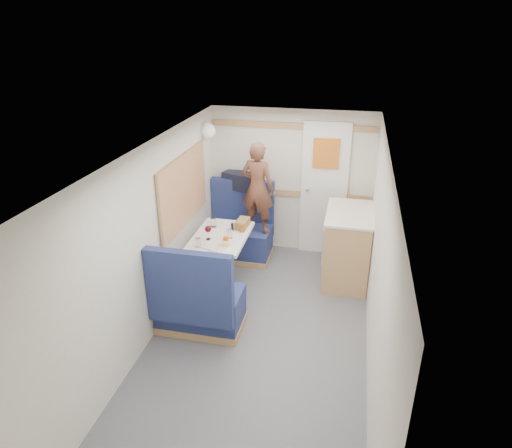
% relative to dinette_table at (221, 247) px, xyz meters
% --- Properties ---
extents(floor, '(4.50, 4.50, 0.00)m').
position_rel_dinette_table_xyz_m(floor, '(0.65, -1.00, -0.57)').
color(floor, '#515156').
rests_on(floor, ground).
extents(ceiling, '(4.50, 4.50, 0.00)m').
position_rel_dinette_table_xyz_m(ceiling, '(0.65, -1.00, 1.43)').
color(ceiling, silver).
rests_on(ceiling, wall_back).
extents(wall_back, '(2.20, 0.02, 2.00)m').
position_rel_dinette_table_xyz_m(wall_back, '(0.65, 1.25, 0.43)').
color(wall_back, silver).
rests_on(wall_back, floor).
extents(wall_left, '(0.02, 4.50, 2.00)m').
position_rel_dinette_table_xyz_m(wall_left, '(-0.45, -1.00, 0.43)').
color(wall_left, silver).
rests_on(wall_left, floor).
extents(wall_right, '(0.02, 4.50, 2.00)m').
position_rel_dinette_table_xyz_m(wall_right, '(1.75, -1.00, 0.43)').
color(wall_right, silver).
rests_on(wall_right, floor).
extents(oak_trim_low, '(2.15, 0.02, 0.08)m').
position_rel_dinette_table_xyz_m(oak_trim_low, '(0.65, 1.23, 0.28)').
color(oak_trim_low, '#A8724B').
rests_on(oak_trim_low, wall_back).
extents(oak_trim_high, '(2.15, 0.02, 0.08)m').
position_rel_dinette_table_xyz_m(oak_trim_high, '(0.65, 1.23, 1.21)').
color(oak_trim_high, '#A8724B').
rests_on(oak_trim_high, wall_back).
extents(side_window, '(0.04, 1.30, 0.72)m').
position_rel_dinette_table_xyz_m(side_window, '(-0.43, 0.00, 0.68)').
color(side_window, '#ABBB9F').
rests_on(side_window, wall_left).
extents(rear_door, '(0.62, 0.12, 1.86)m').
position_rel_dinette_table_xyz_m(rear_door, '(1.10, 1.22, 0.41)').
color(rear_door, white).
rests_on(rear_door, wall_back).
extents(dinette_table, '(0.62, 0.92, 0.72)m').
position_rel_dinette_table_xyz_m(dinette_table, '(0.00, 0.00, 0.00)').
color(dinette_table, white).
rests_on(dinette_table, floor).
extents(bench_far, '(0.90, 0.59, 1.05)m').
position_rel_dinette_table_xyz_m(bench_far, '(-0.00, 0.86, -0.27)').
color(bench_far, '#162648').
rests_on(bench_far, floor).
extents(bench_near, '(0.90, 0.59, 1.05)m').
position_rel_dinette_table_xyz_m(bench_near, '(-0.00, -0.86, -0.27)').
color(bench_near, '#162648').
rests_on(bench_near, floor).
extents(ledge, '(0.90, 0.14, 0.04)m').
position_rel_dinette_table_xyz_m(ledge, '(-0.00, 1.12, 0.31)').
color(ledge, '#A8724B').
rests_on(ledge, bench_far).
extents(dome_light, '(0.20, 0.20, 0.20)m').
position_rel_dinette_table_xyz_m(dome_light, '(-0.39, 0.85, 1.18)').
color(dome_light, white).
rests_on(dome_light, wall_left).
extents(galley_counter, '(0.57, 0.92, 0.92)m').
position_rel_dinette_table_xyz_m(galley_counter, '(1.47, 0.55, -0.10)').
color(galley_counter, '#A8724B').
rests_on(galley_counter, floor).
extents(person, '(0.49, 0.37, 1.21)m').
position_rel_dinette_table_xyz_m(person, '(0.28, 0.78, 0.49)').
color(person, brown).
rests_on(person, bench_far).
extents(duffel_bag, '(0.53, 0.37, 0.23)m').
position_rel_dinette_table_xyz_m(duffel_bag, '(-0.03, 1.12, 0.45)').
color(duffel_bag, black).
rests_on(duffel_bag, ledge).
extents(tray, '(0.37, 0.42, 0.02)m').
position_rel_dinette_table_xyz_m(tray, '(0.05, -0.25, 0.16)').
color(tray, silver).
rests_on(tray, dinette_table).
extents(orange_fruit, '(0.07, 0.07, 0.07)m').
position_rel_dinette_table_xyz_m(orange_fruit, '(0.12, -0.19, 0.21)').
color(orange_fruit, orange).
rests_on(orange_fruit, tray).
extents(cheese_block, '(0.11, 0.08, 0.04)m').
position_rel_dinette_table_xyz_m(cheese_block, '(0.12, -0.28, 0.19)').
color(cheese_block, '#E2CD83').
rests_on(cheese_block, tray).
extents(wine_glass, '(0.08, 0.08, 0.17)m').
position_rel_dinette_table_xyz_m(wine_glass, '(-0.11, -0.14, 0.28)').
color(wine_glass, white).
rests_on(wine_glass, dinette_table).
extents(tumbler_left, '(0.07, 0.07, 0.11)m').
position_rel_dinette_table_xyz_m(tumbler_left, '(-0.16, -0.34, 0.21)').
color(tumbler_left, white).
rests_on(tumbler_left, dinette_table).
extents(tumbler_mid, '(0.07, 0.07, 0.12)m').
position_rel_dinette_table_xyz_m(tumbler_mid, '(-0.15, 0.21, 0.21)').
color(tumbler_mid, white).
rests_on(tumbler_mid, dinette_table).
extents(tumbler_right, '(0.07, 0.07, 0.11)m').
position_rel_dinette_table_xyz_m(tumbler_right, '(0.12, -0.05, 0.21)').
color(tumbler_right, silver).
rests_on(tumbler_right, dinette_table).
extents(beer_glass, '(0.06, 0.06, 0.10)m').
position_rel_dinette_table_xyz_m(beer_glass, '(0.22, 0.14, 0.20)').
color(beer_glass, '#935115').
rests_on(beer_glass, dinette_table).
extents(pepper_grinder, '(0.03, 0.03, 0.09)m').
position_rel_dinette_table_xyz_m(pepper_grinder, '(0.10, 0.16, 0.20)').
color(pepper_grinder, black).
rests_on(pepper_grinder, dinette_table).
extents(bread_loaf, '(0.15, 0.25, 0.10)m').
position_rel_dinette_table_xyz_m(bread_loaf, '(0.20, 0.28, 0.20)').
color(bread_loaf, olive).
rests_on(bread_loaf, dinette_table).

